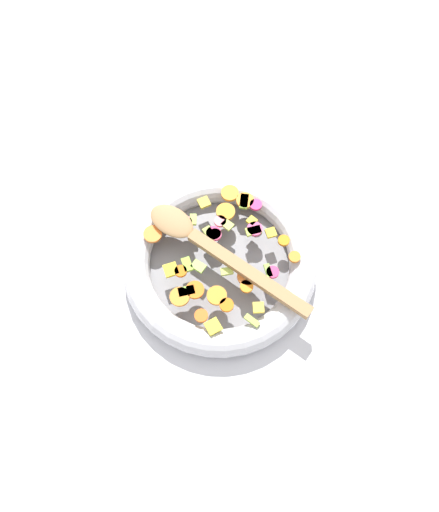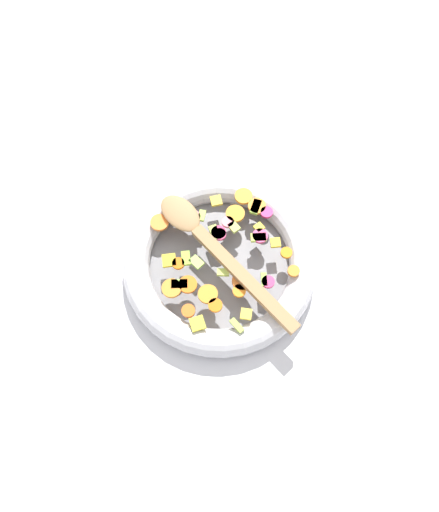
# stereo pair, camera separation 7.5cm
# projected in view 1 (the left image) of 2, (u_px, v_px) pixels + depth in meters

# --- Properties ---
(ground_plane) EXTENTS (4.00, 4.00, 0.00)m
(ground_plane) POSITION_uv_depth(u_px,v_px,m) (220.00, 267.00, 0.94)
(ground_plane) COLOR silver
(skillet) EXTENTS (0.36, 0.36, 0.05)m
(skillet) POSITION_uv_depth(u_px,v_px,m) (220.00, 262.00, 0.92)
(skillet) COLOR slate
(skillet) RESTS_ON ground_plane
(chopped_vegetables) EXTENTS (0.30, 0.29, 0.01)m
(chopped_vegetables) POSITION_uv_depth(u_px,v_px,m) (221.00, 252.00, 0.90)
(chopped_vegetables) COLOR orange
(chopped_vegetables) RESTS_ON skillet
(wooden_spoon) EXTENTS (0.14, 0.34, 0.01)m
(wooden_spoon) POSITION_uv_depth(u_px,v_px,m) (211.00, 248.00, 0.89)
(wooden_spoon) COLOR #A87F51
(wooden_spoon) RESTS_ON chopped_vegetables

